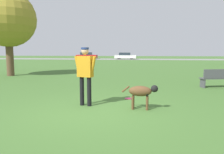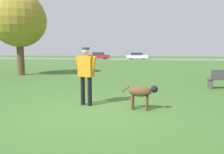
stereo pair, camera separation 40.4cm
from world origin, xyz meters
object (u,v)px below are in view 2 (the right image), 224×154
object	(u,v)px
person	(86,71)
parked_car_red	(99,56)
tree_near_left	(19,20)
parked_car_white	(137,56)
dog	(142,92)
frisbee	(130,99)

from	to	relation	value
person	parked_car_red	bearing A→B (deg)	119.59
tree_near_left	parked_car_white	world-z (taller)	tree_near_left
parked_car_red	parked_car_white	bearing A→B (deg)	-1.81
tree_near_left	parked_car_red	xyz separation A→B (m)	(-1.51, 28.50, -3.02)
dog	frisbee	distance (m)	1.45
frisbee	person	bearing A→B (deg)	-139.31
frisbee	parked_car_white	size ratio (longest dim) A/B	0.06
person	parked_car_white	distance (m)	35.36
person	tree_near_left	bearing A→B (deg)	149.93
person	parked_car_white	size ratio (longest dim) A/B	0.43
person	parked_car_red	xyz separation A→B (m)	(-8.31, 35.67, -0.41)
person	parked_car_white	bearing A→B (deg)	107.66
frisbee	parked_car_white	bearing A→B (deg)	93.31
person	parked_car_red	size ratio (longest dim) A/B	0.44
dog	tree_near_left	bearing A→B (deg)	142.76
parked_car_red	parked_car_white	world-z (taller)	parked_car_red
frisbee	dog	bearing A→B (deg)	-71.24
parked_car_white	person	bearing A→B (deg)	-87.50
parked_car_red	parked_car_white	size ratio (longest dim) A/B	0.98
tree_near_left	parked_car_red	distance (m)	28.70
person	parked_car_white	xyz separation A→B (m)	(-0.74, 35.35, -0.43)
person	dog	world-z (taller)	person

